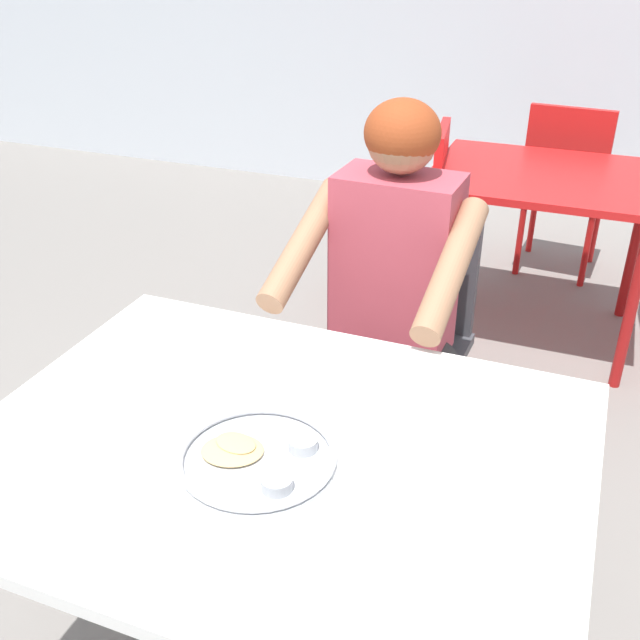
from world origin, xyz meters
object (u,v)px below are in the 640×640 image
Objects in this scene: table_foreground at (275,470)px; table_background_red at (544,194)px; diner_foreground at (384,287)px; chair_red_left at (411,209)px; thali_tray at (258,457)px; chair_red_far at (566,178)px; chair_foreground at (404,324)px.

table_foreground is 2.03m from table_background_red.
diner_foreground is 1.42× the size of chair_red_left.
thali_tray is 0.34× the size of chair_red_far.
chair_foreground is at bearing -101.25° from chair_red_far.
table_background_red is at bearing 81.41° from table_foreground.
chair_red_far reaches higher than chair_red_left.
diner_foreground is at bearing -91.85° from chair_foreground.
diner_foreground reaches higher than chair_red_left.
chair_red_left is at bearing 96.97° from thali_tray.
thali_tray is 2.78m from chair_red_far.
thali_tray reaches higher than table_background_red.
table_foreground is 1.32× the size of table_background_red.
chair_red_left is (-0.26, 1.28, -0.24)m from diner_foreground.
table_background_red is at bearing 81.54° from thali_tray.
chair_red_left reaches higher than table_foreground.
table_background_red is 1.05× the size of chair_red_left.
diner_foreground is at bearing -100.20° from chair_red_far.
table_foreground is at bearing 85.82° from thali_tray.
chair_red_left reaches higher than table_background_red.
chair_red_far reaches higher than table_background_red.
chair_red_left is at bearing 178.44° from table_background_red.
table_foreground is 1.38× the size of chair_foreground.
table_foreground is 0.98m from chair_foreground.
chair_red_left is at bearing 97.32° from table_foreground.
table_foreground is 2.72m from chair_red_far.
diner_foreground is at bearing -103.58° from table_background_red.
chair_foreground is 0.71× the size of diner_foreground.
thali_tray is at bearing -98.46° from table_background_red.
thali_tray is 0.33× the size of table_background_red.
chair_red_far is at bearing 47.47° from chair_red_left.
chair_foreground is at bearing -105.95° from table_background_red.
thali_tray is 2.10m from table_background_red.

